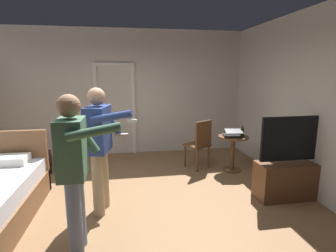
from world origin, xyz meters
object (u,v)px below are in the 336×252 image
bottle_on_table (242,132)px  person_blue_shirt (74,165)px  wooden_chair (200,142)px  person_striped_shirt (99,141)px  tv_flatscreen (293,174)px  suitcase_small (37,165)px  side_table (233,148)px  laptop (233,134)px  suitcase_dark (38,161)px

bottle_on_table → person_blue_shirt: bearing=-144.7°
wooden_chair → person_striped_shirt: 2.33m
tv_flatscreen → suitcase_small: (-4.22, 1.72, -0.21)m
wooden_chair → person_striped_shirt: (-1.81, -1.39, 0.46)m
side_table → suitcase_small: side_table is taller
tv_flatscreen → laptop: (-0.49, 1.20, 0.37)m
person_striped_shirt → laptop: bearing=25.3°
tv_flatscreen → person_striped_shirt: 2.94m
person_blue_shirt → person_striped_shirt: size_ratio=0.99×
side_table → suitcase_dark: size_ratio=1.56×
bottle_on_table → person_blue_shirt: (-2.74, -1.94, 0.18)m
bottle_on_table → wooden_chair: (-0.75, 0.30, -0.25)m
laptop → wooden_chair: (-0.57, 0.27, -0.21)m
person_striped_shirt → side_table: bearing=25.8°
laptop → suitcase_small: 3.81m
side_table → person_striped_shirt: (-2.42, -1.17, 0.54)m
tv_flatscreen → wooden_chair: 1.82m
person_striped_shirt → suitcase_small: 2.29m
bottle_on_table → person_striped_shirt: 2.79m
side_table → tv_flatscreen: bearing=-69.9°
tv_flatscreen → bottle_on_table: bearing=105.1°
tv_flatscreen → side_table: tv_flatscreen is taller
wooden_chair → person_blue_shirt: size_ratio=0.58×
side_table → person_blue_shirt: 3.33m
suitcase_dark → wooden_chair: bearing=-6.4°
wooden_chair → suitcase_small: 3.20m
laptop → suitcase_dark: bearing=168.6°
wooden_chair → suitcase_small: bearing=175.4°
laptop → person_striped_shirt: bearing=-154.7°
bottle_on_table → person_blue_shirt: 3.36m
person_blue_shirt → suitcase_dark: person_blue_shirt is taller
person_blue_shirt → suitcase_small: bearing=115.1°
suitcase_dark → person_blue_shirt: bearing=-63.5°
bottle_on_table → suitcase_dark: bearing=168.5°
laptop → bottle_on_table: (0.18, -0.04, 0.04)m
side_table → laptop: laptop is taller
laptop → wooden_chair: wooden_chair is taller
side_table → suitcase_small: 3.81m
laptop → wooden_chair: 0.66m
tv_flatscreen → bottle_on_table: 1.28m
person_striped_shirt → suitcase_dark: size_ratio=3.82×
suitcase_small → laptop: bearing=-23.2°
side_table → person_striped_shirt: 2.74m
tv_flatscreen → side_table: size_ratio=1.83×
side_table → bottle_on_table: 0.37m
wooden_chair → person_striped_shirt: person_striped_shirt is taller
laptop → bottle_on_table: 0.19m
bottle_on_table → wooden_chair: 0.84m
suitcase_dark → suitcase_small: 0.25m
person_blue_shirt → side_table: bearing=37.8°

